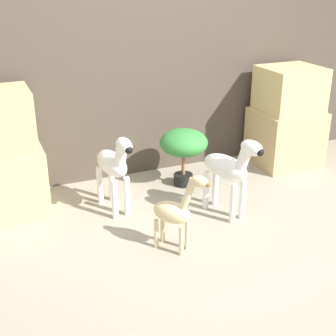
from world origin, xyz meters
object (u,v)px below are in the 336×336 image
(giraffe_figurine, at_px, (175,211))
(potted_palm_front, at_px, (184,145))
(zebra_right, at_px, (229,168))
(zebra_left, at_px, (114,165))

(giraffe_figurine, distance_m, potted_palm_front, 1.08)
(zebra_right, xyz_separation_m, potted_palm_front, (-0.08, 0.66, -0.02))
(potted_palm_front, bearing_deg, zebra_left, -160.97)
(zebra_right, relative_size, giraffe_figurine, 1.15)
(zebra_right, distance_m, potted_palm_front, 0.67)
(zebra_left, relative_size, giraffe_figurine, 1.15)
(zebra_left, height_order, potted_palm_front, zebra_left)
(zebra_right, distance_m, zebra_left, 0.90)
(giraffe_figurine, bearing_deg, zebra_left, 106.97)
(zebra_left, relative_size, potted_palm_front, 1.32)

